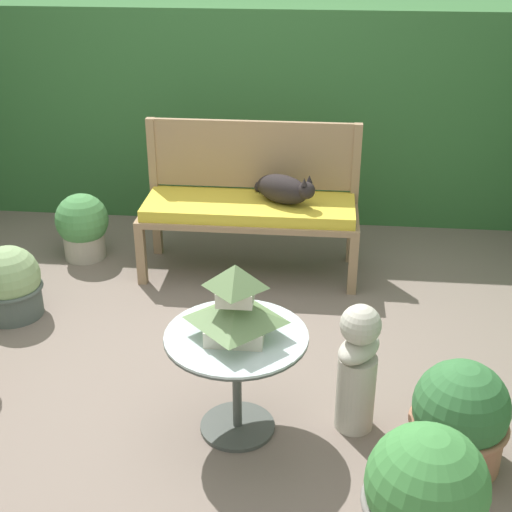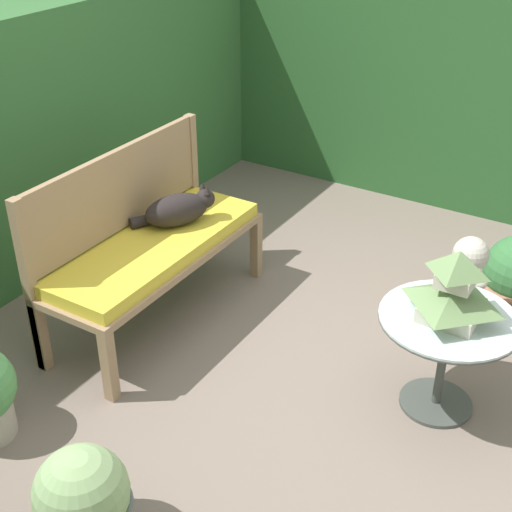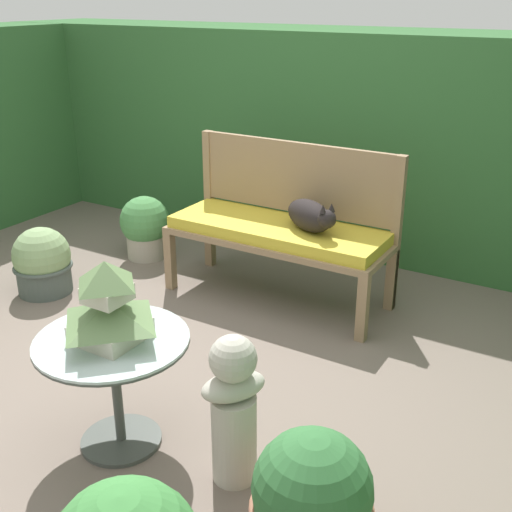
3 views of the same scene
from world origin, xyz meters
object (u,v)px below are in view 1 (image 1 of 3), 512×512
(potted_plant_table_near, at_px, (459,418))
(garden_bench, at_px, (249,212))
(cat, at_px, (284,189))
(potted_plant_bench_right, at_px, (423,510))
(garden_bust, at_px, (358,366))
(patio_table, at_px, (237,355))
(potted_plant_table_far, at_px, (10,284))
(potted_plant_patio_mid, at_px, (83,226))
(pagoda_birdhouse, at_px, (236,306))

(potted_plant_table_near, bearing_deg, garden_bench, 122.50)
(potted_plant_table_near, bearing_deg, cat, 116.86)
(garden_bench, height_order, potted_plant_bench_right, potted_plant_bench_right)
(garden_bust, distance_m, potted_plant_bench_right, 0.90)
(patio_table, bearing_deg, potted_plant_table_far, 148.39)
(cat, relative_size, potted_plant_patio_mid, 0.90)
(garden_bench, distance_m, potted_plant_table_near, 2.13)
(potted_plant_table_far, bearing_deg, cat, 24.22)
(potted_plant_table_far, distance_m, potted_plant_bench_right, 2.89)
(patio_table, height_order, garden_bust, garden_bust)
(pagoda_birdhouse, distance_m, potted_plant_patio_mid, 2.27)
(potted_plant_bench_right, distance_m, potted_plant_patio_mid, 3.34)
(cat, height_order, potted_plant_bench_right, cat)
(cat, height_order, potted_plant_table_far, cat)
(garden_bust, xyz_separation_m, potted_plant_bench_right, (0.21, -0.87, -0.00))
(garden_bust, xyz_separation_m, potted_plant_table_far, (-2.09, 0.86, -0.13))
(patio_table, relative_size, potted_plant_bench_right, 0.97)
(pagoda_birdhouse, bearing_deg, garden_bust, 7.85)
(potted_plant_bench_right, relative_size, potted_plant_patio_mid, 1.43)
(cat, xyz_separation_m, patio_table, (-0.11, -1.67, -0.20))
(potted_plant_table_far, distance_m, potted_plant_table_near, 2.76)
(cat, bearing_deg, potted_plant_patio_mid, -154.90)
(patio_table, distance_m, potted_plant_patio_mid, 2.24)
(potted_plant_table_far, height_order, potted_plant_table_near, potted_plant_table_near)
(potted_plant_bench_right, relative_size, potted_plant_table_near, 1.33)
(potted_plant_table_far, xyz_separation_m, potted_plant_patio_mid, (0.19, 0.84, 0.03))
(potted_plant_table_far, xyz_separation_m, potted_plant_bench_right, (2.30, -1.74, 0.13))
(garden_bust, bearing_deg, cat, 48.95)
(garden_bench, relative_size, pagoda_birdhouse, 4.09)
(garden_bench, height_order, cat, cat)
(garden_bench, distance_m, pagoda_birdhouse, 1.69)
(garden_bust, relative_size, potted_plant_table_near, 1.31)
(patio_table, bearing_deg, potted_plant_bench_right, -45.73)
(pagoda_birdhouse, relative_size, garden_bust, 0.53)
(garden_bench, relative_size, potted_plant_bench_right, 2.13)
(garden_bench, distance_m, potted_plant_bench_right, 2.63)
(pagoda_birdhouse, bearing_deg, cat, 86.22)
(potted_plant_bench_right, bearing_deg, potted_plant_table_far, 142.98)
(garden_bench, relative_size, potted_plant_patio_mid, 3.04)
(garden_bench, distance_m, patio_table, 1.67)
(potted_plant_bench_right, xyz_separation_m, potted_plant_patio_mid, (-2.11, 2.58, -0.10))
(pagoda_birdhouse, bearing_deg, potted_plant_table_far, 148.39)
(pagoda_birdhouse, bearing_deg, potted_plant_bench_right, -45.73)
(cat, xyz_separation_m, potted_plant_table_near, (0.91, -1.80, -0.38))
(garden_bench, xyz_separation_m, potted_plant_table_near, (1.14, -1.79, -0.21))
(garden_bust, height_order, potted_plant_patio_mid, garden_bust)
(garden_bench, relative_size, potted_plant_table_near, 2.84)
(garden_bench, bearing_deg, cat, 1.47)
(pagoda_birdhouse, xyz_separation_m, potted_plant_bench_right, (0.78, -0.80, -0.34))
(patio_table, xyz_separation_m, garden_bust, (0.57, 0.08, -0.08))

